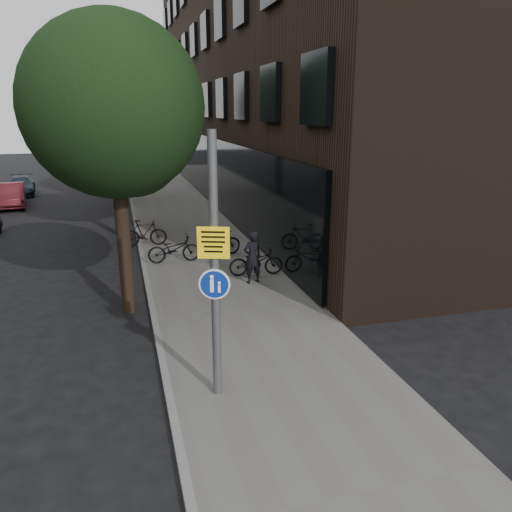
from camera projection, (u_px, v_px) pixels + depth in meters
name	position (u px, v px, depth m)	size (l,w,h in m)	color
ground	(270.00, 382.00, 9.97)	(120.00, 120.00, 0.00)	black
sidewalk	(201.00, 249.00, 19.26)	(4.50, 60.00, 0.12)	#5E5C57
curb_edge	(141.00, 253.00, 18.69)	(0.15, 60.00, 0.13)	slate
building_right_dark_brick	(300.00, 44.00, 29.94)	(12.00, 40.00, 18.00)	black
street_tree_near	(117.00, 115.00, 12.18)	(4.40, 4.40, 7.50)	black
street_tree_mid	(116.00, 113.00, 20.04)	(5.00, 5.00, 7.80)	black
street_tree_far	(115.00, 112.00, 28.36)	(5.00, 5.00, 7.80)	black
signpost	(215.00, 270.00, 8.70)	(0.54, 0.21, 4.81)	#595B5E
pedestrian	(253.00, 257.00, 15.13)	(0.59, 0.39, 1.63)	black
parked_bike_facade_near	(256.00, 261.00, 15.93)	(0.61, 1.74, 0.91)	black
parked_bike_facade_far	(220.00, 243.00, 17.99)	(0.47, 1.67, 1.00)	black
parked_bike_curb_near	(174.00, 249.00, 17.30)	(0.63, 1.80, 0.95)	black
parked_bike_curb_far	(144.00, 233.00, 19.39)	(0.48, 1.71, 1.03)	black
parked_car_mid	(11.00, 195.00, 27.79)	(1.38, 3.96, 1.31)	maroon
parked_car_far	(21.00, 186.00, 31.87)	(1.60, 3.93, 1.14)	#1C2532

